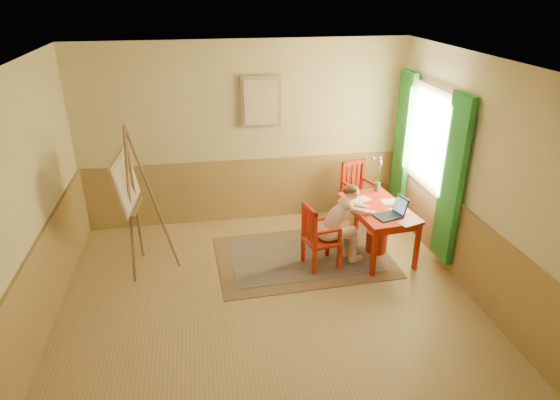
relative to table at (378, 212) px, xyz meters
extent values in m
cube|color=tan|center=(-1.67, -0.82, -0.64)|extent=(5.00, 4.50, 0.02)
cube|color=white|center=(-1.67, -0.82, 2.18)|extent=(5.00, 4.50, 0.02)
cube|color=#DBC785|center=(-1.67, 1.44, 0.77)|extent=(5.00, 0.02, 2.80)
cube|color=#DBC785|center=(-1.67, -3.08, 0.77)|extent=(5.00, 0.02, 2.80)
cube|color=#DBC785|center=(-4.18, -0.82, 0.77)|extent=(0.02, 4.50, 2.80)
cube|color=#DBC785|center=(0.84, -0.82, 0.77)|extent=(0.02, 4.50, 2.80)
cube|color=olive|center=(-1.67, 1.41, -0.13)|extent=(5.00, 0.04, 1.00)
cube|color=olive|center=(-4.15, -0.82, -0.13)|extent=(0.04, 4.50, 1.00)
cube|color=olive|center=(0.81, -0.82, -0.13)|extent=(0.04, 4.50, 1.00)
cube|color=white|center=(0.80, 0.28, 0.92)|extent=(0.02, 1.00, 1.30)
cube|color=#9E875C|center=(0.78, 0.28, 0.92)|extent=(0.03, 1.12, 1.42)
cube|color=green|center=(0.73, -0.50, 0.62)|extent=(0.08, 0.45, 2.20)
cube|color=green|center=(0.73, 1.06, 0.62)|extent=(0.08, 0.45, 2.20)
cube|color=#9E875C|center=(-1.42, 1.39, 1.27)|extent=(0.60, 0.04, 0.76)
cube|color=beige|center=(-1.42, 1.36, 1.27)|extent=(0.50, 0.02, 0.66)
cube|color=#8C7251|center=(-1.03, 0.03, -0.62)|extent=(2.46, 1.69, 0.01)
cube|color=#171833|center=(-1.03, 0.03, -0.62)|extent=(2.05, 1.28, 0.01)
cube|color=red|center=(0.00, 0.00, 0.07)|extent=(0.86, 1.28, 0.04)
cube|color=red|center=(0.00, 0.00, 0.00)|extent=(0.75, 1.17, 0.10)
cube|color=red|center=(-0.24, -0.59, -0.29)|extent=(0.06, 0.06, 0.68)
cube|color=red|center=(0.38, -0.51, -0.29)|extent=(0.06, 0.06, 0.68)
cube|color=red|center=(-0.38, 0.51, -0.29)|extent=(0.06, 0.06, 0.68)
cube|color=red|center=(0.24, 0.59, -0.29)|extent=(0.06, 0.06, 0.68)
cube|color=red|center=(-0.85, -0.22, -0.24)|extent=(0.49, 0.48, 0.04)
cube|color=red|center=(-0.99, -0.43, -0.45)|extent=(0.05, 0.05, 0.37)
cube|color=red|center=(-0.63, -0.36, -0.45)|extent=(0.05, 0.05, 0.37)
cube|color=red|center=(-1.07, -0.08, -0.45)|extent=(0.05, 0.05, 0.37)
cube|color=red|center=(-0.70, -0.01, -0.45)|extent=(0.05, 0.05, 0.37)
cube|color=red|center=(-0.99, -0.43, 0.03)|extent=(0.05, 0.05, 0.50)
cube|color=red|center=(-1.07, -0.08, 0.03)|extent=(0.05, 0.05, 0.50)
cube|color=red|center=(-1.03, -0.26, 0.25)|extent=(0.13, 0.40, 0.05)
cube|color=red|center=(-1.01, -0.35, 0.01)|extent=(0.04, 0.05, 0.41)
cube|color=red|center=(-1.03, -0.26, 0.01)|extent=(0.04, 0.05, 0.41)
cube|color=red|center=(-1.05, -0.17, 0.01)|extent=(0.04, 0.05, 0.41)
cube|color=red|center=(-0.81, -0.39, -0.02)|extent=(0.37, 0.11, 0.03)
cube|color=red|center=(-0.64, -0.36, -0.12)|extent=(0.04, 0.04, 0.20)
cube|color=red|center=(-0.88, -0.05, -0.02)|extent=(0.37, 0.11, 0.03)
cube|color=red|center=(-0.71, -0.01, -0.12)|extent=(0.04, 0.04, 0.20)
cube|color=red|center=(0.07, 0.95, -0.21)|extent=(0.56, 0.57, 0.04)
cube|color=red|center=(-0.18, 1.07, -0.43)|extent=(0.06, 0.06, 0.40)
cube|color=red|center=(-0.04, 0.69, -0.43)|extent=(0.06, 0.06, 0.40)
cube|color=red|center=(0.18, 1.20, -0.43)|extent=(0.06, 0.06, 0.40)
cube|color=red|center=(0.31, 0.82, -0.43)|extent=(0.06, 0.06, 0.40)
cube|color=red|center=(-0.18, 1.07, 0.08)|extent=(0.06, 0.06, 0.54)
cube|color=red|center=(0.18, 1.20, 0.08)|extent=(0.06, 0.06, 0.54)
cube|color=red|center=(0.00, 1.14, 0.32)|extent=(0.42, 0.19, 0.06)
cube|color=red|center=(-0.10, 1.10, 0.07)|extent=(0.05, 0.04, 0.44)
cube|color=red|center=(0.00, 1.14, 0.07)|extent=(0.05, 0.04, 0.44)
cube|color=red|center=(0.09, 1.17, 0.07)|extent=(0.05, 0.04, 0.44)
cube|color=red|center=(-0.11, 0.88, 0.03)|extent=(0.17, 0.39, 0.03)
cube|color=red|center=(-0.05, 0.70, -0.08)|extent=(0.05, 0.05, 0.22)
cube|color=red|center=(0.24, 1.01, 0.03)|extent=(0.17, 0.39, 0.03)
cube|color=red|center=(0.31, 0.83, -0.08)|extent=(0.05, 0.05, 0.22)
ellipsoid|color=beige|center=(-0.79, -0.22, -0.13)|extent=(0.32, 0.36, 0.20)
cylinder|color=beige|center=(-0.59, -0.26, -0.14)|extent=(0.42, 0.22, 0.14)
cylinder|color=beige|center=(-0.62, -0.10, -0.14)|extent=(0.42, 0.22, 0.14)
cylinder|color=beige|center=(-0.40, -0.22, -0.37)|extent=(0.12, 0.12, 0.45)
cylinder|color=beige|center=(-0.44, -0.06, -0.37)|extent=(0.12, 0.12, 0.45)
cube|color=beige|center=(-0.35, -0.21, -0.60)|extent=(0.20, 0.12, 0.07)
cube|color=beige|center=(-0.38, -0.05, -0.60)|extent=(0.20, 0.12, 0.07)
ellipsoid|color=beige|center=(-0.66, -0.19, 0.07)|extent=(0.48, 0.34, 0.47)
ellipsoid|color=beige|center=(-0.53, -0.16, 0.24)|extent=(0.23, 0.30, 0.16)
sphere|color=beige|center=(-0.44, -0.14, 0.39)|extent=(0.21, 0.21, 0.18)
ellipsoid|color=brown|center=(-0.45, -0.15, 0.44)|extent=(0.20, 0.21, 0.13)
sphere|color=brown|center=(-0.52, -0.16, 0.43)|extent=(0.11, 0.11, 0.09)
cylinder|color=beige|center=(-0.42, -0.27, 0.19)|extent=(0.20, 0.10, 0.13)
cylinder|color=beige|center=(-0.22, -0.21, 0.12)|extent=(0.27, 0.17, 0.15)
sphere|color=beige|center=(-0.33, -0.26, 0.16)|extent=(0.09, 0.09, 0.08)
sphere|color=beige|center=(-0.12, -0.16, 0.07)|extent=(0.08, 0.08, 0.07)
cylinder|color=beige|center=(-0.47, -0.01, 0.19)|extent=(0.21, 0.14, 0.13)
cylinder|color=beige|center=(-0.27, 0.01, 0.12)|extent=(0.27, 0.08, 0.15)
sphere|color=beige|center=(-0.39, 0.01, 0.16)|extent=(0.09, 0.09, 0.08)
sphere|color=beige|center=(-0.15, 0.01, 0.07)|extent=(0.08, 0.08, 0.07)
cube|color=#1E2338|center=(0.01, -0.33, 0.10)|extent=(0.39, 0.33, 0.02)
cube|color=#2D3342|center=(0.01, -0.33, 0.10)|extent=(0.33, 0.26, 0.00)
cube|color=#1E2338|center=(0.20, -0.27, 0.22)|extent=(0.14, 0.25, 0.23)
cube|color=#99BFF2|center=(0.19, -0.28, 0.22)|extent=(0.11, 0.21, 0.18)
cube|color=white|center=(0.21, -0.53, 0.09)|extent=(0.30, 0.26, 0.00)
cube|color=white|center=(0.23, 0.12, 0.09)|extent=(0.26, 0.19, 0.00)
cube|color=white|center=(-0.16, 0.26, 0.09)|extent=(0.31, 0.28, 0.00)
cube|color=white|center=(0.22, -0.21, 0.09)|extent=(0.28, 0.22, 0.00)
cylinder|color=#3F724C|center=(0.17, 0.52, 0.16)|extent=(0.10, 0.10, 0.14)
cylinder|color=#3F7233|center=(0.14, 0.56, 0.39)|extent=(0.08, 0.10, 0.36)
sphere|color=#728CD8|center=(0.10, 0.60, 0.56)|extent=(0.06, 0.06, 0.05)
cylinder|color=#3F7233|center=(0.16, 0.48, 0.40)|extent=(0.04, 0.09, 0.38)
sphere|color=pink|center=(0.15, 0.44, 0.58)|extent=(0.04, 0.04, 0.04)
cylinder|color=#3F7233|center=(0.18, 0.53, 0.35)|extent=(0.02, 0.04, 0.28)
sphere|color=pink|center=(0.18, 0.55, 0.48)|extent=(0.05, 0.05, 0.04)
cylinder|color=#3F7233|center=(0.16, 0.46, 0.38)|extent=(0.04, 0.12, 0.35)
sphere|color=#728CD8|center=(0.14, 0.41, 0.56)|extent=(0.06, 0.06, 0.05)
cylinder|color=#3F7233|center=(0.20, 0.56, 0.36)|extent=(0.06, 0.09, 0.31)
sphere|color=pink|center=(0.22, 0.60, 0.52)|extent=(0.05, 0.05, 0.05)
cylinder|color=#3F7233|center=(0.19, 0.54, 0.36)|extent=(0.04, 0.05, 0.32)
sphere|color=pink|center=(0.20, 0.56, 0.52)|extent=(0.05, 0.05, 0.04)
cylinder|color=#3F7233|center=(0.19, 0.56, 0.39)|extent=(0.05, 0.10, 0.36)
sphere|color=#728CD8|center=(0.21, 0.61, 0.56)|extent=(0.05, 0.05, 0.04)
cylinder|color=red|center=(0.03, 0.01, -0.47)|extent=(0.31, 0.31, 0.32)
cylinder|color=brown|center=(-3.26, -0.03, 0.36)|extent=(0.13, 0.36, 1.99)
cylinder|color=brown|center=(-3.24, 0.29, 0.36)|extent=(0.07, 0.37, 1.99)
cylinder|color=brown|center=(-2.98, 0.11, 0.36)|extent=(0.52, 0.08, 2.00)
cylinder|color=brown|center=(-3.27, 0.13, 0.28)|extent=(0.08, 0.56, 0.03)
cube|color=brown|center=(-3.21, 0.13, 0.28)|extent=(0.11, 0.60, 0.03)
cube|color=#9E875C|center=(-3.30, 0.14, 0.63)|extent=(0.22, 0.89, 0.66)
cube|color=beige|center=(-3.28, 0.13, 0.63)|extent=(0.17, 0.80, 0.57)
camera|label=1|loc=(-2.35, -5.63, 2.90)|focal=30.83mm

